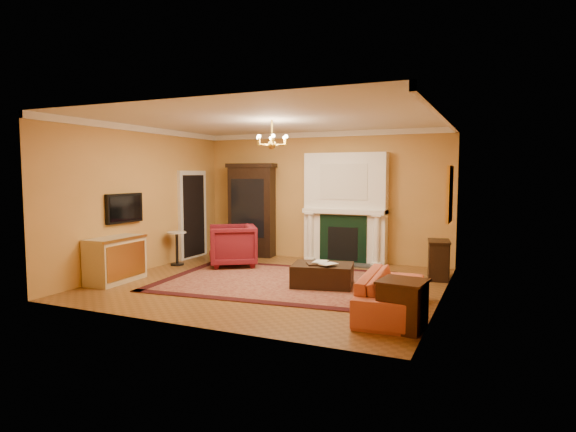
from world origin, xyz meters
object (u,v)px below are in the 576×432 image
Objects in this scene: pedestal_table at (177,246)px; commode at (115,260)px; console_table at (438,261)px; end_table at (402,306)px; coral_sofa at (391,287)px; leather_ottoman at (323,275)px; wingback_armchair at (232,243)px; china_cabinet at (252,212)px.

pedestal_table is 1.83m from commode.
console_table is (5.48, 0.87, -0.07)m from pedestal_table.
pedestal_table reaches higher than end_table.
end_table is at bearing -160.91° from coral_sofa.
commode is 1.07× the size of leather_ottoman.
wingback_armchair reaches higher than console_table.
wingback_armchair is 2.54m from commode.
wingback_armchair is 1.26m from pedestal_table.
console_table is (5.51, 2.71, -0.06)m from commode.
china_cabinet is 2.05× the size of leather_ottoman.
coral_sofa is (3.93, -2.17, -0.11)m from wingback_armchair.
wingback_armchair is (0.24, -1.38, -0.58)m from china_cabinet.
end_table is 0.86× the size of console_table.
commode reaches higher than coral_sofa.
pedestal_table is 3.71m from leather_ottoman.
commode reaches higher than pedestal_table.
commode is 3.88m from leather_ottoman.
wingback_armchair is 4.32m from console_table.
commode reaches higher than end_table.
commode is at bearing -62.30° from wingback_armchair.
china_cabinet is at bearing 159.28° from console_table.
console_table is at bearing 23.81° from commode.
coral_sofa is 3.20× the size of end_table.
pedestal_table is at bearing 179.54° from console_table.
china_cabinet is at bearing 45.61° from coral_sofa.
leather_ottoman is at bearing 133.73° from end_table.
wingback_armchair reaches higher than leather_ottoman.
coral_sofa is 0.75m from end_table.
commode is 5.16m from coral_sofa.
commode is 6.14m from console_table.
wingback_armchair reaches higher than coral_sofa.
commode is 1.82× the size of end_table.
end_table is at bearing -8.99° from commode.
china_cabinet is 3.01× the size of console_table.
end_table is (4.47, -4.24, -0.78)m from china_cabinet.
pedestal_table is 0.66× the size of commode.
commode is at bearing 86.56° from coral_sofa.
china_cabinet is 1.92× the size of commode.
commode is at bearing -90.94° from pedestal_table.
coral_sofa reaches higher than leather_ottoman.
coral_sofa is 1.88× the size of leather_ottoman.
coral_sofa reaches higher than console_table.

